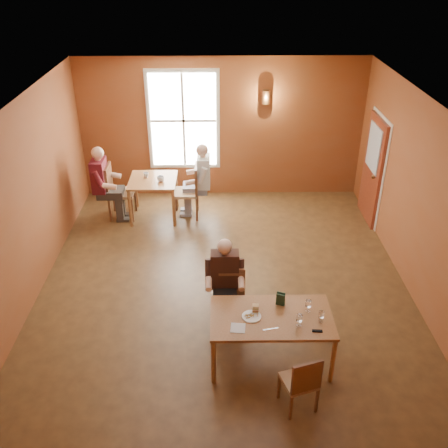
{
  "coord_description": "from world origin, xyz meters",
  "views": [
    {
      "loc": [
        -0.1,
        -6.69,
        4.96
      ],
      "look_at": [
        0.0,
        0.2,
        1.05
      ],
      "focal_mm": 40.0,
      "sensor_mm": 36.0,
      "label": 1
    }
  ],
  "objects_px": {
    "chair_diner_main": "(231,303)",
    "diner_maroon": "(119,183)",
    "chair_empty": "(299,380)",
    "chair_diner_maroon": "(121,191)",
    "diner_main": "(232,293)",
    "main_table": "(270,338)",
    "second_table": "(154,198)",
    "diner_white": "(187,183)",
    "chair_diner_white": "(186,191)"
  },
  "relations": [
    {
      "from": "chair_diner_main",
      "to": "diner_maroon",
      "type": "distance_m",
      "value": 4.09
    },
    {
      "from": "chair_empty",
      "to": "chair_diner_maroon",
      "type": "distance_m",
      "value": 5.68
    },
    {
      "from": "diner_main",
      "to": "chair_diner_maroon",
      "type": "height_order",
      "value": "diner_main"
    },
    {
      "from": "main_table",
      "to": "chair_diner_maroon",
      "type": "xyz_separation_m",
      "value": [
        -2.63,
        4.11,
        0.19
      ]
    },
    {
      "from": "diner_main",
      "to": "chair_empty",
      "type": "xyz_separation_m",
      "value": [
        0.77,
        -1.4,
        -0.23
      ]
    },
    {
      "from": "main_table",
      "to": "chair_diner_maroon",
      "type": "bearing_deg",
      "value": 122.61
    },
    {
      "from": "main_table",
      "to": "second_table",
      "type": "bearing_deg",
      "value": 115.71
    },
    {
      "from": "diner_white",
      "to": "chair_empty",
      "type": "bearing_deg",
      "value": -162.26
    },
    {
      "from": "chair_diner_white",
      "to": "chair_diner_maroon",
      "type": "bearing_deg",
      "value": 90.0
    },
    {
      "from": "main_table",
      "to": "diner_maroon",
      "type": "xyz_separation_m",
      "value": [
        -2.66,
        4.11,
        0.38
      ]
    },
    {
      "from": "chair_diner_main",
      "to": "diner_white",
      "type": "bearing_deg",
      "value": -77.01
    },
    {
      "from": "main_table",
      "to": "chair_diner_maroon",
      "type": "distance_m",
      "value": 4.88
    },
    {
      "from": "chair_diner_white",
      "to": "diner_maroon",
      "type": "distance_m",
      "value": 1.34
    },
    {
      "from": "chair_diner_main",
      "to": "diner_maroon",
      "type": "bearing_deg",
      "value": -58.03
    },
    {
      "from": "chair_diner_main",
      "to": "diner_white",
      "type": "xyz_separation_m",
      "value": [
        -0.8,
        3.46,
        0.28
      ]
    },
    {
      "from": "chair_diner_main",
      "to": "chair_diner_white",
      "type": "height_order",
      "value": "chair_diner_white"
    },
    {
      "from": "chair_diner_white",
      "to": "second_table",
      "type": "bearing_deg",
      "value": 90.0
    },
    {
      "from": "main_table",
      "to": "chair_empty",
      "type": "height_order",
      "value": "chair_empty"
    },
    {
      "from": "main_table",
      "to": "second_table",
      "type": "distance_m",
      "value": 4.56
    },
    {
      "from": "chair_empty",
      "to": "diner_maroon",
      "type": "distance_m",
      "value": 5.7
    },
    {
      "from": "chair_diner_main",
      "to": "second_table",
      "type": "height_order",
      "value": "chair_diner_main"
    },
    {
      "from": "chair_diner_main",
      "to": "diner_main",
      "type": "bearing_deg",
      "value": 90.0
    },
    {
      "from": "chair_empty",
      "to": "chair_diner_white",
      "type": "relative_size",
      "value": 0.76
    },
    {
      "from": "chair_diner_white",
      "to": "chair_diner_maroon",
      "type": "height_order",
      "value": "chair_diner_maroon"
    },
    {
      "from": "second_table",
      "to": "chair_diner_maroon",
      "type": "height_order",
      "value": "chair_diner_maroon"
    },
    {
      "from": "chair_empty",
      "to": "diner_maroon",
      "type": "relative_size",
      "value": 0.57
    },
    {
      "from": "main_table",
      "to": "diner_white",
      "type": "bearing_deg",
      "value": 107.53
    },
    {
      "from": "second_table",
      "to": "chair_diner_white",
      "type": "relative_size",
      "value": 0.84
    },
    {
      "from": "chair_diner_main",
      "to": "chair_diner_maroon",
      "type": "height_order",
      "value": "chair_diner_maroon"
    },
    {
      "from": "diner_maroon",
      "to": "chair_diner_main",
      "type": "bearing_deg",
      "value": 31.97
    },
    {
      "from": "diner_white",
      "to": "diner_maroon",
      "type": "height_order",
      "value": "diner_maroon"
    },
    {
      "from": "diner_main",
      "to": "second_table",
      "type": "xyz_separation_m",
      "value": [
        -1.48,
        3.49,
        -0.24
      ]
    },
    {
      "from": "chair_diner_white",
      "to": "main_table",
      "type": "bearing_deg",
      "value": -162.09
    },
    {
      "from": "chair_empty",
      "to": "chair_diner_maroon",
      "type": "height_order",
      "value": "chair_diner_maroon"
    },
    {
      "from": "main_table",
      "to": "chair_diner_white",
      "type": "relative_size",
      "value": 1.42
    },
    {
      "from": "main_table",
      "to": "diner_maroon",
      "type": "distance_m",
      "value": 4.91
    },
    {
      "from": "diner_main",
      "to": "chair_diner_white",
      "type": "bearing_deg",
      "value": -76.65
    },
    {
      "from": "chair_diner_white",
      "to": "diner_maroon",
      "type": "height_order",
      "value": "diner_maroon"
    },
    {
      "from": "second_table",
      "to": "diner_maroon",
      "type": "relative_size",
      "value": 0.62
    },
    {
      "from": "main_table",
      "to": "chair_diner_main",
      "type": "xyz_separation_m",
      "value": [
        -0.5,
        0.65,
        0.08
      ]
    },
    {
      "from": "chair_diner_main",
      "to": "diner_main",
      "type": "relative_size",
      "value": 0.69
    },
    {
      "from": "diner_main",
      "to": "chair_empty",
      "type": "relative_size",
      "value": 1.54
    },
    {
      "from": "chair_diner_main",
      "to": "second_table",
      "type": "distance_m",
      "value": 3.76
    },
    {
      "from": "chair_diner_main",
      "to": "main_table",
      "type": "bearing_deg",
      "value": 127.57
    },
    {
      "from": "main_table",
      "to": "chair_diner_white",
      "type": "height_order",
      "value": "chair_diner_white"
    },
    {
      "from": "chair_empty",
      "to": "chair_diner_maroon",
      "type": "xyz_separation_m",
      "value": [
        -2.89,
        4.89,
        0.14
      ]
    },
    {
      "from": "chair_diner_main",
      "to": "chair_diner_white",
      "type": "relative_size",
      "value": 0.81
    },
    {
      "from": "chair_empty",
      "to": "chair_diner_maroon",
      "type": "relative_size",
      "value": 0.76
    },
    {
      "from": "chair_diner_main",
      "to": "second_table",
      "type": "bearing_deg",
      "value": -66.86
    },
    {
      "from": "diner_main",
      "to": "chair_diner_maroon",
      "type": "bearing_deg",
      "value": -58.61
    }
  ]
}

